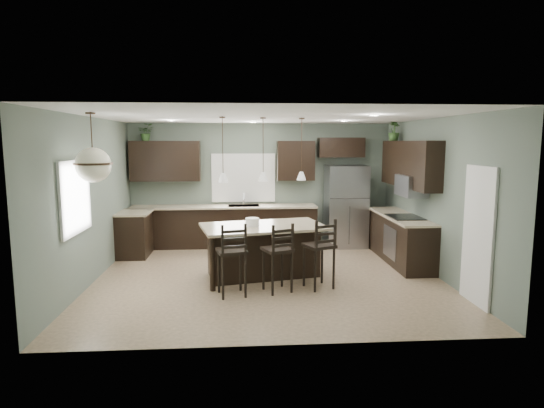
{
  "coord_description": "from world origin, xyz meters",
  "views": [
    {
      "loc": [
        -0.48,
        -7.81,
        2.38
      ],
      "look_at": [
        0.1,
        0.4,
        1.25
      ],
      "focal_mm": 30.0,
      "sensor_mm": 36.0,
      "label": 1
    }
  ],
  "objects_px": {
    "kitchen_island": "(263,251)",
    "serving_dish": "(252,222)",
    "bar_stool_center": "(277,257)",
    "plant_back_left": "(146,132)",
    "refrigerator": "(346,206)",
    "bar_stool_right": "(319,253)",
    "bar_stool_left": "(232,259)"
  },
  "relations": [
    {
      "from": "bar_stool_center",
      "to": "bar_stool_right",
      "type": "xyz_separation_m",
      "value": [
        0.69,
        0.13,
        0.02
      ]
    },
    {
      "from": "serving_dish",
      "to": "bar_stool_left",
      "type": "height_order",
      "value": "bar_stool_left"
    },
    {
      "from": "refrigerator",
      "to": "bar_stool_center",
      "type": "height_order",
      "value": "refrigerator"
    },
    {
      "from": "bar_stool_center",
      "to": "bar_stool_right",
      "type": "relative_size",
      "value": 0.97
    },
    {
      "from": "bar_stool_center",
      "to": "kitchen_island",
      "type": "bearing_deg",
      "value": 80.63
    },
    {
      "from": "bar_stool_center",
      "to": "bar_stool_right",
      "type": "bearing_deg",
      "value": -11.32
    },
    {
      "from": "kitchen_island",
      "to": "bar_stool_right",
      "type": "xyz_separation_m",
      "value": [
        0.87,
        -0.7,
        0.12
      ]
    },
    {
      "from": "serving_dish",
      "to": "bar_stool_right",
      "type": "relative_size",
      "value": 0.21
    },
    {
      "from": "kitchen_island",
      "to": "bar_stool_left",
      "type": "xyz_separation_m",
      "value": [
        -0.54,
        -0.97,
        0.12
      ]
    },
    {
      "from": "kitchen_island",
      "to": "serving_dish",
      "type": "height_order",
      "value": "serving_dish"
    },
    {
      "from": "plant_back_left",
      "to": "kitchen_island",
      "type": "bearing_deg",
      "value": -45.7
    },
    {
      "from": "kitchen_island",
      "to": "bar_stool_right",
      "type": "bearing_deg",
      "value": -50.76
    },
    {
      "from": "refrigerator",
      "to": "serving_dish",
      "type": "height_order",
      "value": "refrigerator"
    },
    {
      "from": "kitchen_island",
      "to": "bar_stool_center",
      "type": "bearing_deg",
      "value": -89.68
    },
    {
      "from": "serving_dish",
      "to": "bar_stool_right",
      "type": "bearing_deg",
      "value": -31.54
    },
    {
      "from": "bar_stool_left",
      "to": "bar_stool_center",
      "type": "bearing_deg",
      "value": -1.33
    },
    {
      "from": "refrigerator",
      "to": "bar_stool_left",
      "type": "height_order",
      "value": "refrigerator"
    },
    {
      "from": "kitchen_island",
      "to": "bar_stool_right",
      "type": "distance_m",
      "value": 1.12
    },
    {
      "from": "serving_dish",
      "to": "bar_stool_left",
      "type": "relative_size",
      "value": 0.21
    },
    {
      "from": "serving_dish",
      "to": "plant_back_left",
      "type": "bearing_deg",
      "value": 131.48
    },
    {
      "from": "serving_dish",
      "to": "plant_back_left",
      "type": "relative_size",
      "value": 0.63
    },
    {
      "from": "bar_stool_center",
      "to": "bar_stool_right",
      "type": "height_order",
      "value": "bar_stool_right"
    },
    {
      "from": "bar_stool_center",
      "to": "plant_back_left",
      "type": "relative_size",
      "value": 2.97
    },
    {
      "from": "bar_stool_left",
      "to": "bar_stool_center",
      "type": "distance_m",
      "value": 0.74
    },
    {
      "from": "bar_stool_center",
      "to": "refrigerator",
      "type": "bearing_deg",
      "value": 37.65
    },
    {
      "from": "refrigerator",
      "to": "bar_stool_left",
      "type": "bearing_deg",
      "value": -128.26
    },
    {
      "from": "refrigerator",
      "to": "bar_stool_right",
      "type": "relative_size",
      "value": 1.59
    },
    {
      "from": "bar_stool_center",
      "to": "plant_back_left",
      "type": "bearing_deg",
      "value": 106.55
    },
    {
      "from": "refrigerator",
      "to": "bar_stool_right",
      "type": "xyz_separation_m",
      "value": [
        -1.13,
        -2.95,
        -0.34
      ]
    },
    {
      "from": "kitchen_island",
      "to": "bar_stool_center",
      "type": "relative_size",
      "value": 1.88
    },
    {
      "from": "bar_stool_left",
      "to": "bar_stool_right",
      "type": "distance_m",
      "value": 1.44
    },
    {
      "from": "bar_stool_left",
      "to": "serving_dish",
      "type": "bearing_deg",
      "value": 56.83
    }
  ]
}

